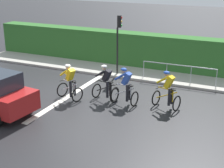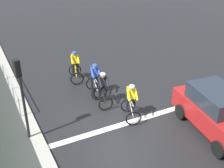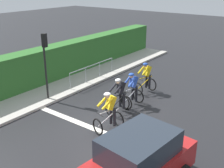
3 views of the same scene
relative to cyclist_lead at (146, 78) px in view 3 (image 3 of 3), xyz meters
The scene contains 12 objects.
ground_plane 4.44m from the cyclist_lead, 84.94° to the right, with size 80.00×80.00×0.00m, color black.
sidewalk_kerb 4.94m from the cyclist_lead, 151.22° to the right, with size 2.80×21.64×0.12m, color #ADA89E.
stone_wall_low 5.71m from the cyclist_lead, 155.59° to the right, with size 0.44×21.64×0.57m, color tan.
hedge_wall 5.97m from the cyclist_lead, 156.78° to the right, with size 1.10×21.64×2.05m, color #2D6628.
road_marking_stop_line 4.69m from the cyclist_lead, 85.22° to the right, with size 7.00×0.30×0.01m, color silver.
cyclist_lead is the anchor object (origin of this frame).
cyclist_second 1.84m from the cyclist_lead, 80.13° to the right, with size 0.83×1.17×1.66m.
cyclist_mid 2.80m from the cyclist_lead, 84.54° to the right, with size 0.87×1.19×1.66m.
cyclist_fourth 4.41m from the cyclist_lead, 78.68° to the right, with size 0.96×1.23×1.66m.
car_red 7.45m from the cyclist_lead, 62.16° to the right, with size 2.22×4.26×1.76m.
traffic_light_near_crossing 5.26m from the cyclist_lead, 131.78° to the right, with size 0.24×0.31×3.34m.
pedestrian_railing_kerbside 3.40m from the cyclist_lead, behind, with size 0.10×3.86×1.03m.
Camera 3 is at (6.37, -7.65, 5.68)m, focal length 44.12 mm.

